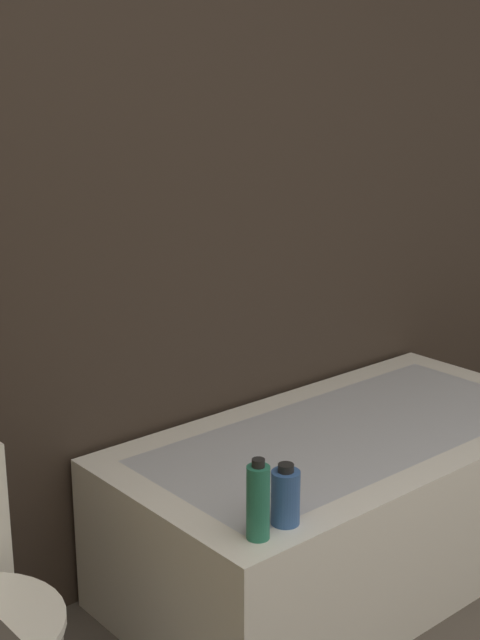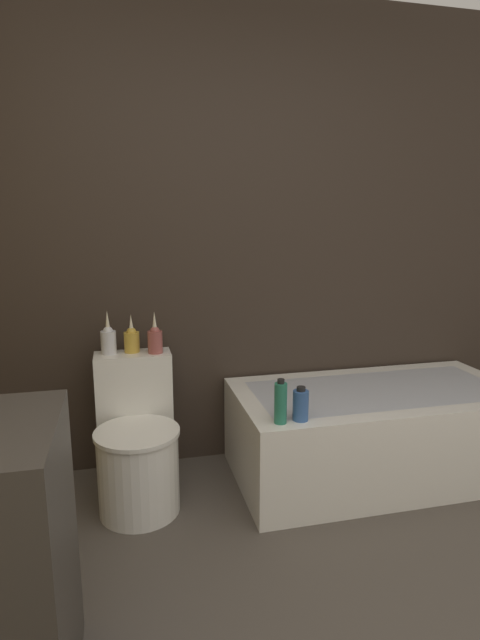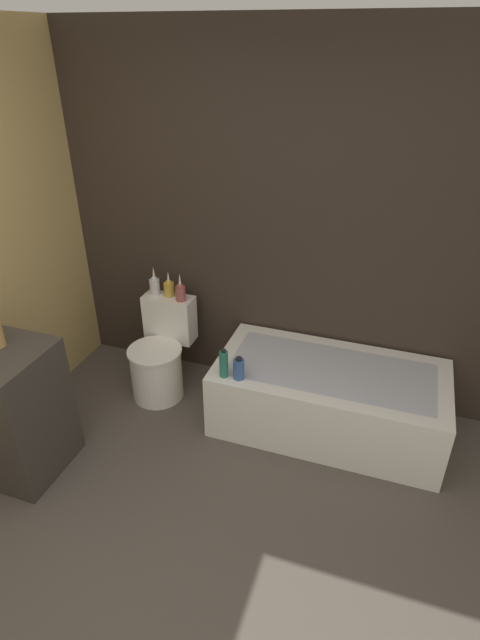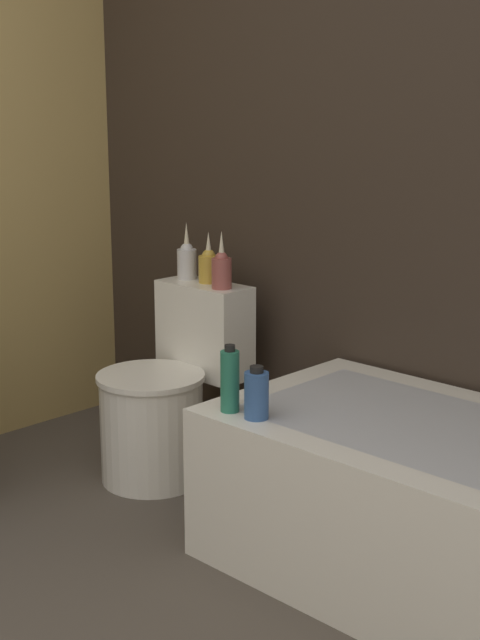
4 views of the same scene
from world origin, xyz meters
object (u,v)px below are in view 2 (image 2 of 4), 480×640
vase_gold (108,339)px  vase_silver (132,339)px  vase_bronze (155,339)px  shampoo_bottle_short (301,405)px  bathtub (376,431)px  toilet (137,446)px  shampoo_bottle_tall (281,403)px

vase_gold → vase_silver: vase_gold is taller
vase_bronze → shampoo_bottle_short: size_ratio=1.36×
bathtub → toilet: bearing=179.9°
vase_silver → shampoo_bottle_short: vase_silver is taller
shampoo_bottle_short → vase_gold: bearing=148.9°
bathtub → toilet: toilet is taller
vase_silver → toilet: bearing=-90.0°
vase_bronze → toilet: bearing=-122.6°
bathtub → shampoo_bottle_tall: shampoo_bottle_tall is taller
shampoo_bottle_short → toilet: bearing=158.2°
vase_silver → shampoo_bottle_tall: 0.87m
shampoo_bottle_short → vase_silver: bearing=144.7°
toilet → vase_bronze: (0.12, 0.18, 0.50)m
bathtub → toilet: 1.31m
toilet → vase_gold: size_ratio=3.20×
toilet → vase_bronze: 0.55m
bathtub → vase_silver: size_ratio=7.80×
shampoo_bottle_tall → shampoo_bottle_short: bearing=5.7°
toilet → vase_bronze: vase_bronze is taller
bathtub → toilet: (-1.31, 0.00, 0.06)m
vase_bronze → vase_silver: bearing=158.7°
toilet → shampoo_bottle_tall: 0.77m
shampoo_bottle_tall → vase_gold: bearing=145.1°
vase_silver → vase_bronze: 0.13m
toilet → vase_gold: vase_gold is taller
bathtub → shampoo_bottle_tall: (-0.67, -0.31, 0.34)m
vase_silver → vase_bronze: bearing=-21.3°
shampoo_bottle_short → vase_bronze: bearing=142.5°
vase_silver → bathtub: bearing=-10.1°
toilet → shampoo_bottle_short: 0.85m
vase_silver → shampoo_bottle_short: bearing=-35.3°
bathtub → shampoo_bottle_short: bearing=-152.4°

